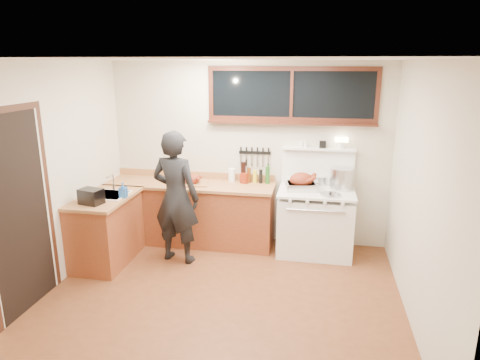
% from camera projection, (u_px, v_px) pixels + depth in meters
% --- Properties ---
extents(ground_plane, '(4.00, 3.50, 0.02)m').
position_uv_depth(ground_plane, '(222.00, 298.00, 4.85)').
color(ground_plane, '#5A2E17').
extents(room_shell, '(4.10, 3.60, 2.65)m').
position_uv_depth(room_shell, '(220.00, 155.00, 4.41)').
color(room_shell, beige).
rests_on(room_shell, ground).
extents(counter_back, '(2.44, 0.64, 1.00)m').
position_uv_depth(counter_back, '(190.00, 212.00, 6.25)').
color(counter_back, brown).
rests_on(counter_back, ground).
extents(counter_left, '(0.64, 1.09, 0.90)m').
position_uv_depth(counter_left, '(106.00, 229.00, 5.62)').
color(counter_left, brown).
rests_on(counter_left, ground).
extents(sink_unit, '(0.50, 0.45, 0.37)m').
position_uv_depth(sink_unit, '(108.00, 199.00, 5.59)').
color(sink_unit, white).
rests_on(sink_unit, counter_left).
extents(vintage_stove, '(1.02, 0.74, 1.58)m').
position_uv_depth(vintage_stove, '(315.00, 220.00, 5.89)').
color(vintage_stove, white).
rests_on(vintage_stove, ground).
extents(back_window, '(2.32, 0.13, 0.77)m').
position_uv_depth(back_window, '(291.00, 101.00, 5.82)').
color(back_window, black).
rests_on(back_window, room_shell).
extents(left_doorway, '(0.02, 1.04, 2.17)m').
position_uv_depth(left_doorway, '(20.00, 212.00, 4.39)').
color(left_doorway, black).
rests_on(left_doorway, ground).
extents(knife_strip, '(0.46, 0.03, 0.28)m').
position_uv_depth(knife_strip, '(255.00, 153.00, 6.12)').
color(knife_strip, black).
rests_on(knife_strip, room_shell).
extents(man, '(0.71, 0.53, 1.76)m').
position_uv_depth(man, '(176.00, 197.00, 5.54)').
color(man, black).
rests_on(man, ground).
extents(soap_bottle, '(0.09, 0.10, 0.20)m').
position_uv_depth(soap_bottle, '(123.00, 190.00, 5.45)').
color(soap_bottle, '#225BAC').
rests_on(soap_bottle, counter_left).
extents(toaster, '(0.31, 0.24, 0.19)m').
position_uv_depth(toaster, '(91.00, 196.00, 5.20)').
color(toaster, black).
rests_on(toaster, counter_left).
extents(cutting_board, '(0.50, 0.42, 0.14)m').
position_uv_depth(cutting_board, '(192.00, 181.00, 6.04)').
color(cutting_board, '#A56F41').
rests_on(cutting_board, counter_back).
extents(roast_turkey, '(0.46, 0.37, 0.24)m').
position_uv_depth(roast_turkey, '(302.00, 183.00, 5.78)').
color(roast_turkey, silver).
rests_on(roast_turkey, vintage_stove).
extents(stockpot, '(0.38, 0.38, 0.29)m').
position_uv_depth(stockpot, '(341.00, 179.00, 5.80)').
color(stockpot, silver).
rests_on(stockpot, vintage_stove).
extents(saucepan, '(0.20, 0.30, 0.12)m').
position_uv_depth(saucepan, '(321.00, 181.00, 6.02)').
color(saucepan, silver).
rests_on(saucepan, vintage_stove).
extents(pot_lid, '(0.32, 0.32, 0.04)m').
position_uv_depth(pot_lid, '(330.00, 195.00, 5.55)').
color(pot_lid, silver).
rests_on(pot_lid, vintage_stove).
extents(coffee_tin, '(0.12, 0.11, 0.15)m').
position_uv_depth(coffee_tin, '(244.00, 178.00, 6.10)').
color(coffee_tin, maroon).
rests_on(coffee_tin, counter_back).
extents(pitcher, '(0.13, 0.13, 0.19)m').
position_uv_depth(pitcher, '(232.00, 175.00, 6.18)').
color(pitcher, white).
rests_on(pitcher, counter_back).
extents(bottle_cluster, '(0.42, 0.07, 0.30)m').
position_uv_depth(bottle_cluster, '(253.00, 174.00, 6.11)').
color(bottle_cluster, black).
rests_on(bottle_cluster, counter_back).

